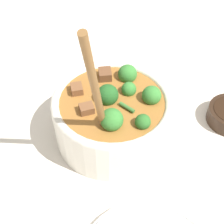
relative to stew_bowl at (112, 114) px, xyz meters
name	(u,v)px	position (x,y,z in m)	size (l,w,h in m)	color
ground_plane	(112,134)	(0.00, 0.00, -0.06)	(4.00, 4.00, 0.00)	silver
stew_bowl	(112,114)	(0.00, 0.00, 0.00)	(0.23, 0.24, 0.32)	white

